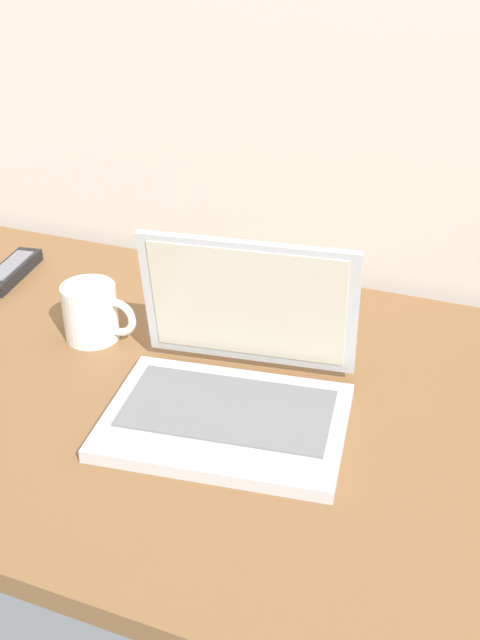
% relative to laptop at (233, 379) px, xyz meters
% --- Properties ---
extents(desk, '(1.60, 0.76, 0.03)m').
position_rel_laptop_xyz_m(desk, '(-0.01, 0.03, -0.06)').
color(desk, brown).
rests_on(desk, ground).
extents(laptop, '(0.34, 0.30, 0.22)m').
position_rel_laptop_xyz_m(laptop, '(0.00, 0.00, 0.00)').
color(laptop, silver).
rests_on(laptop, desk).
extents(coffee_mug, '(0.12, 0.08, 0.09)m').
position_rel_laptop_xyz_m(coffee_mug, '(-0.27, 0.09, -0.00)').
color(coffee_mug, white).
rests_on(coffee_mug, desk).
extents(remote_control_near, '(0.07, 0.17, 0.02)m').
position_rel_laptop_xyz_m(remote_control_near, '(-0.52, 0.22, -0.03)').
color(remote_control_near, black).
rests_on(remote_control_near, desk).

